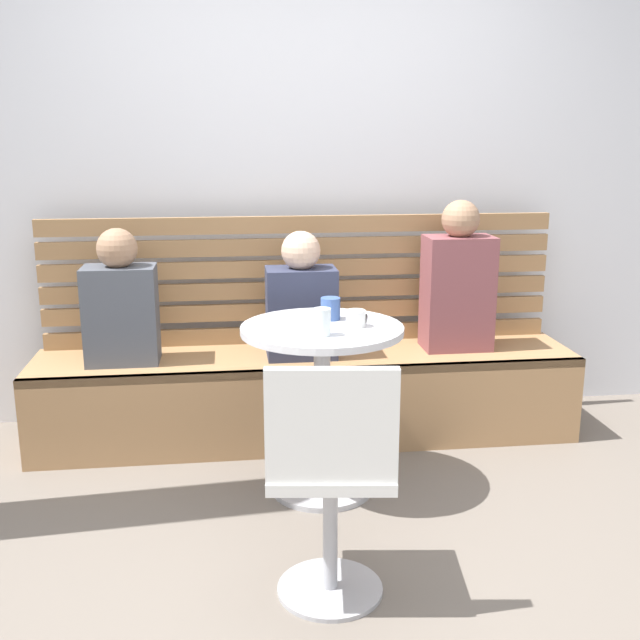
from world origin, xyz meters
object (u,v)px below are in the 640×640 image
at_px(person_child_left, 301,302).
at_px(cup_mug_blue, 330,309).
at_px(cafe_table, 322,377).
at_px(white_chair, 331,473).
at_px(booth_bench, 307,395).
at_px(phone_on_table, 358,318).
at_px(cup_water_clear, 322,322).
at_px(cup_ceramic_white, 356,318).
at_px(person_child_middle, 121,304).
at_px(person_adult, 458,283).

height_order(person_child_left, cup_mug_blue, person_child_left).
xyz_separation_m(cafe_table, white_chair, (-0.07, -0.81, -0.05)).
relative_size(white_chair, person_child_left, 1.36).
relative_size(booth_bench, cup_mug_blue, 28.42).
height_order(person_child_left, phone_on_table, person_child_left).
bearing_deg(cafe_table, person_child_left, 92.79).
relative_size(person_child_left, phone_on_table, 4.46).
distance_m(cafe_table, cup_mug_blue, 0.29).
distance_m(booth_bench, cup_mug_blue, 0.75).
distance_m(white_chair, cup_water_clear, 0.74).
bearing_deg(cup_water_clear, cup_ceramic_white, 38.16).
relative_size(person_child_middle, cup_ceramic_white, 8.12).
xyz_separation_m(white_chair, cup_water_clear, (0.06, 0.66, 0.33)).
bearing_deg(white_chair, cup_ceramic_white, 74.84).
height_order(booth_bench, person_child_left, person_child_left).
bearing_deg(phone_on_table, cafe_table, 42.72).
xyz_separation_m(booth_bench, cup_ceramic_white, (0.14, -0.63, 0.55)).
bearing_deg(person_child_left, booth_bench, 43.74).
distance_m(person_adult, cup_water_clear, 1.11).
bearing_deg(cup_ceramic_white, cafe_table, 168.66).
bearing_deg(phone_on_table, person_child_left, -53.41).
bearing_deg(cup_mug_blue, cup_water_clear, -104.95).
xyz_separation_m(booth_bench, cup_water_clear, (-0.02, -0.75, 0.57)).
relative_size(person_adult, phone_on_table, 5.42).
height_order(cup_water_clear, phone_on_table, cup_water_clear).
bearing_deg(booth_bench, person_child_middle, -178.79).
distance_m(white_chair, person_child_left, 1.41).
xyz_separation_m(white_chair, person_child_middle, (-0.82, 1.40, 0.26)).
xyz_separation_m(cup_ceramic_white, cup_water_clear, (-0.16, -0.12, 0.02)).
xyz_separation_m(person_child_left, cup_water_clear, (0.01, -0.72, 0.08)).
height_order(person_child_middle, cup_mug_blue, person_child_middle).
relative_size(cafe_table, person_adult, 0.98).
distance_m(white_chair, cup_ceramic_white, 0.87).
xyz_separation_m(person_adult, cup_ceramic_white, (-0.64, -0.65, -0.01)).
bearing_deg(cup_mug_blue, phone_on_table, -6.95).
relative_size(booth_bench, person_child_middle, 4.16).
height_order(person_adult, person_child_middle, person_adult).
xyz_separation_m(booth_bench, white_chair, (-0.08, -1.41, 0.24)).
bearing_deg(person_adult, cafe_table, -141.19).
xyz_separation_m(white_chair, person_child_left, (0.05, 1.39, 0.25)).
distance_m(person_child_middle, cup_mug_blue, 1.06).
distance_m(person_child_left, cup_water_clear, 0.73).
distance_m(cup_ceramic_white, cup_water_clear, 0.20).
height_order(booth_bench, person_adult, person_adult).
xyz_separation_m(cafe_table, cup_water_clear, (-0.02, -0.15, 0.28)).
height_order(cafe_table, person_child_middle, person_child_middle).
bearing_deg(person_adult, cup_mug_blue, -144.53).
distance_m(booth_bench, cafe_table, 0.67).
height_order(cafe_table, cup_ceramic_white, cup_ceramic_white).
bearing_deg(person_child_middle, cup_ceramic_white, -30.66).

